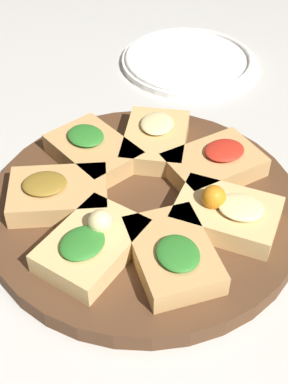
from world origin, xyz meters
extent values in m
plane|color=beige|center=(0.00, 0.00, 0.00)|extent=(3.00, 3.00, 0.00)
cylinder|color=#51331E|center=(0.00, 0.00, 0.01)|extent=(0.39, 0.39, 0.02)
cube|color=tan|center=(0.03, -0.10, 0.04)|extent=(0.11, 0.13, 0.03)
ellipsoid|color=#2D7A28|center=(0.03, -0.11, 0.05)|extent=(0.06, 0.06, 0.01)
cube|color=#DBB775|center=(0.09, -0.04, 0.04)|extent=(0.14, 0.12, 0.03)
ellipsoid|color=beige|center=(0.11, -0.05, 0.05)|extent=(0.07, 0.06, 0.01)
sphere|color=orange|center=(0.08, -0.04, 0.06)|extent=(0.03, 0.03, 0.03)
cube|color=tan|center=(0.09, 0.05, 0.04)|extent=(0.14, 0.13, 0.03)
ellipsoid|color=red|center=(0.11, 0.05, 0.05)|extent=(0.07, 0.06, 0.01)
cube|color=tan|center=(0.02, 0.10, 0.04)|extent=(0.10, 0.13, 0.03)
ellipsoid|color=beige|center=(0.02, 0.12, 0.05)|extent=(0.05, 0.06, 0.01)
cube|color=tan|center=(-0.06, 0.08, 0.04)|extent=(0.14, 0.14, 0.03)
ellipsoid|color=#2D7A28|center=(-0.07, 0.09, 0.05)|extent=(0.07, 0.07, 0.01)
cube|color=tan|center=(-0.10, 0.00, 0.04)|extent=(0.12, 0.09, 0.03)
ellipsoid|color=olive|center=(-0.12, 0.00, 0.05)|extent=(0.05, 0.05, 0.01)
cube|color=#DBB775|center=(-0.06, -0.08, 0.04)|extent=(0.13, 0.14, 0.03)
ellipsoid|color=#2D7A28|center=(-0.07, -0.10, 0.05)|extent=(0.07, 0.07, 0.01)
sphere|color=beige|center=(-0.05, -0.07, 0.06)|extent=(0.03, 0.03, 0.03)
cylinder|color=white|center=(0.09, 0.37, 0.01)|extent=(0.24, 0.24, 0.01)
torus|color=white|center=(0.09, 0.37, 0.01)|extent=(0.23, 0.23, 0.01)
camera|label=1|loc=(-0.02, -0.48, 0.48)|focal=50.00mm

